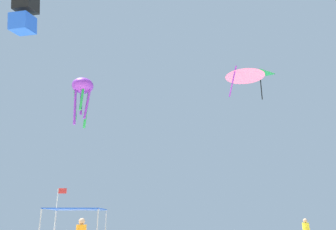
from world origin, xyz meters
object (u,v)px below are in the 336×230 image
at_px(person_near_tent, 306,230).
at_px(kite_octopus_purple, 83,88).
at_px(kite_diamond_green, 260,75).
at_px(kite_delta_pink, 245,73).
at_px(canopy_tent, 76,211).
at_px(banner_flag, 57,212).
at_px(kite_box_black, 24,14).

relative_size(person_near_tent, kite_octopus_purple, 0.39).
relative_size(kite_octopus_purple, kite_diamond_green, 1.17).
height_order(kite_delta_pink, kite_diamond_green, kite_diamond_green).
xyz_separation_m(canopy_tent, kite_delta_pink, (10.67, 0.37, 9.08)).
bearing_deg(kite_diamond_green, kite_delta_pink, 38.28).
xyz_separation_m(banner_flag, kite_delta_pink, (12.67, -2.44, 9.06)).
height_order(canopy_tent, kite_box_black, kite_box_black).
bearing_deg(canopy_tent, banner_flag, 125.33).
bearing_deg(kite_octopus_purple, kite_diamond_green, -78.69).
distance_m(banner_flag, kite_delta_pink, 15.76).
distance_m(kite_octopus_purple, kite_diamond_green, 24.31).
distance_m(person_near_tent, kite_delta_pink, 11.59).
bearing_deg(kite_delta_pink, kite_octopus_purple, 116.09).
bearing_deg(person_near_tent, kite_octopus_purple, -52.05).
bearing_deg(person_near_tent, kite_delta_pink, 3.65).
relative_size(banner_flag, kite_diamond_green, 0.93).
height_order(kite_delta_pink, kite_octopus_purple, kite_octopus_purple).
relative_size(kite_delta_pink, kite_box_black, 1.10).
xyz_separation_m(canopy_tent, kite_octopus_purple, (-2.80, 9.40, 11.72)).
relative_size(banner_flag, kite_delta_pink, 1.06).
bearing_deg(kite_diamond_green, kite_box_black, 7.97).
height_order(canopy_tent, kite_diamond_green, kite_diamond_green).
height_order(person_near_tent, kite_octopus_purple, kite_octopus_purple).
height_order(person_near_tent, kite_diamond_green, kite_diamond_green).
relative_size(person_near_tent, kite_box_black, 0.58).
bearing_deg(kite_delta_pink, person_near_tent, 7.80).
height_order(banner_flag, kite_delta_pink, kite_delta_pink).
xyz_separation_m(person_near_tent, kite_octopus_purple, (-17.74, 5.71, 12.89)).
bearing_deg(kite_delta_pink, banner_flag, 139.01).
xyz_separation_m(kite_delta_pink, kite_box_black, (-16.02, 0.62, 5.14)).
distance_m(banner_flag, kite_octopus_purple, 13.45).
height_order(kite_delta_pink, kite_box_black, kite_box_black).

